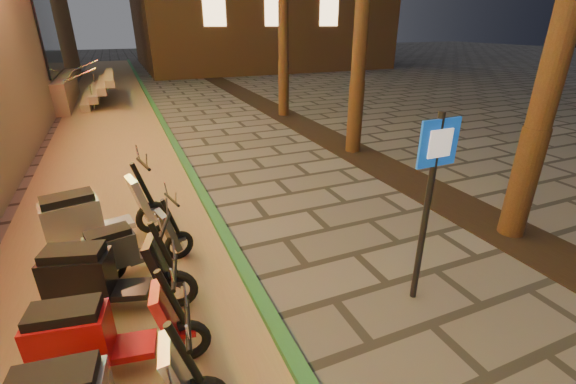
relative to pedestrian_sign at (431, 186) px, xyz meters
name	(u,v)px	position (x,y,z in m)	size (l,w,h in m)	color
parking_strip	(112,148)	(-3.58, 8.68, -1.57)	(3.40, 60.00, 0.01)	#8C7251
green_curb	(172,140)	(-1.88, 8.68, -1.52)	(0.18, 60.00, 0.10)	#266635
planting_strip	(398,174)	(2.62, 3.68, -1.56)	(1.20, 40.00, 0.02)	black
pedestrian_sign	(431,186)	(0.00, 0.00, 0.00)	(0.53, 0.10, 2.42)	black
scooter_6	(100,335)	(-3.66, 0.25, -1.06)	(1.66, 0.71, 1.17)	black
scooter_7	(103,277)	(-3.65, 1.24, -1.04)	(1.72, 0.89, 1.22)	black
scooter_8	(129,247)	(-3.34, 1.96, -1.12)	(1.46, 0.69, 1.03)	black
scooter_9	(93,217)	(-3.79, 2.90, -1.00)	(1.85, 0.84, 1.30)	black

